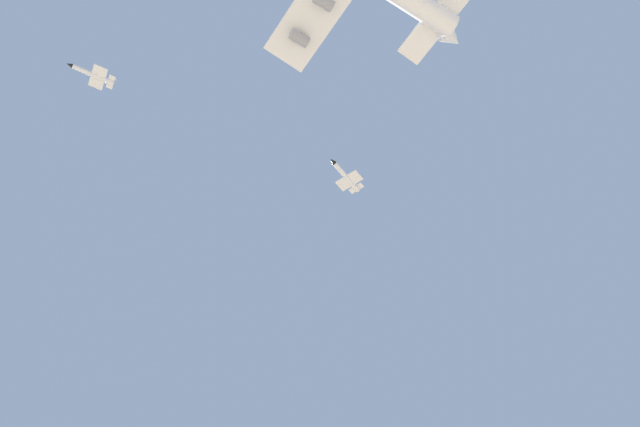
% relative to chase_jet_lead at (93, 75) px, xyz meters
% --- Properties ---
extents(chase_jet_lead, '(15.33, 8.72, 4.00)m').
position_rel_chase_jet_lead_xyz_m(chase_jet_lead, '(0.00, 0.00, 0.00)').
color(chase_jet_lead, silver).
extents(chase_jet_left_wing, '(13.78, 11.69, 4.00)m').
position_rel_chase_jet_lead_xyz_m(chase_jet_left_wing, '(-84.13, -3.72, -19.14)').
color(chase_jet_left_wing, silver).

